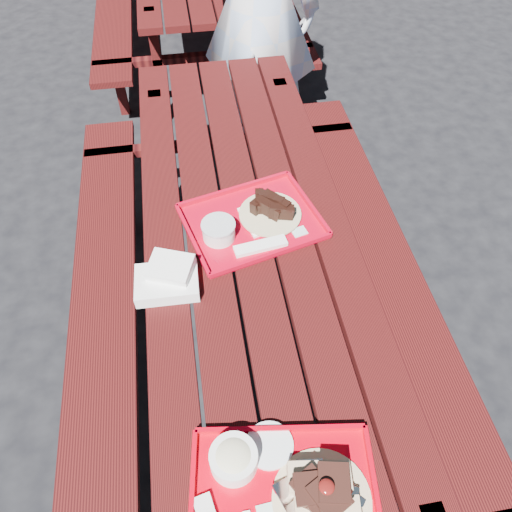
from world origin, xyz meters
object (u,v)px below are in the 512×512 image
(picnic_table_near, at_px, (250,269))
(near_tray, at_px, (284,489))
(far_tray, at_px, (251,222))
(person, at_px, (258,5))

(picnic_table_near, height_order, near_tray, near_tray)
(far_tray, height_order, person, person)
(far_tray, bearing_deg, picnic_table_near, -106.08)
(picnic_table_near, bearing_deg, far_tray, 73.92)
(picnic_table_near, height_order, person, person)
(far_tray, distance_m, person, 1.44)
(near_tray, distance_m, person, 2.33)
(person, bearing_deg, near_tray, 104.03)
(near_tray, bearing_deg, far_tray, 86.09)
(picnic_table_near, distance_m, person, 1.52)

